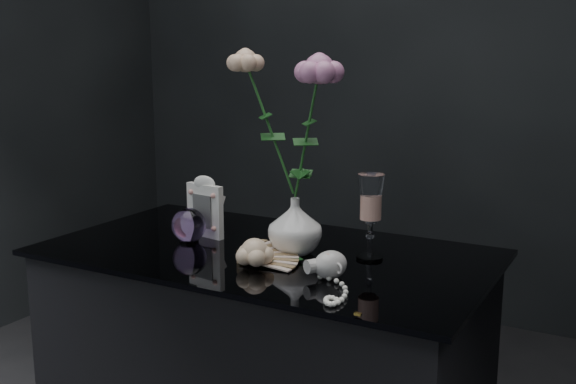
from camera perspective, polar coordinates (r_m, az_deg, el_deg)
The scene contains 8 objects.
vase at distance 1.56m, azimuth 0.59°, elevation -2.89°, with size 0.13×0.13×0.13m, color white.
wine_glass at distance 1.52m, azimuth 7.00°, elevation -2.12°, with size 0.06×0.06×0.19m, color white, non-canonical shape.
picture_frame at distance 1.71m, azimuth -7.04°, elevation -1.21°, with size 0.12×0.09×0.16m, color white, non-canonical shape.
paperweight at distance 1.68m, azimuth -8.40°, elevation -2.79°, with size 0.09×0.09×0.09m, color #9671B7, non-canonical shape.
paper_fan at distance 1.50m, azimuth -4.08°, elevation -5.49°, with size 0.26×0.20×0.03m, color beige, non-canonical shape.
loose_rose at distance 1.47m, azimuth -2.86°, elevation -5.13°, with size 0.14×0.18×0.06m, color #FFCDA4, non-canonical shape.
pearl_jar at distance 1.40m, azimuth 3.61°, elevation -6.06°, with size 0.20×0.21×0.06m, color silver, non-canonical shape.
roses at distance 1.52m, azimuth 0.02°, elevation 6.52°, with size 0.26×0.11×0.38m.
Camera 1 is at (0.79, -1.27, 1.21)m, focal length 42.00 mm.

